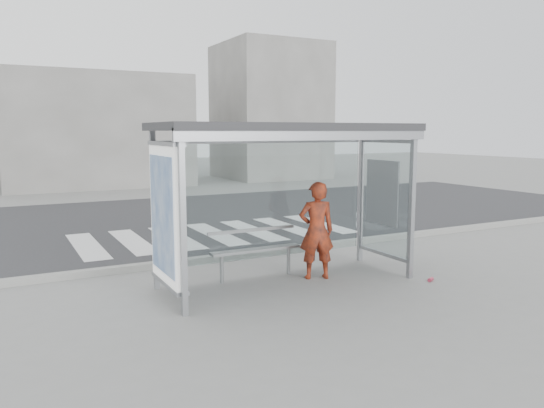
{
  "coord_description": "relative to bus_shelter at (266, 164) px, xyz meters",
  "views": [
    {
      "loc": [
        -4.17,
        -7.41,
        2.5
      ],
      "look_at": [
        -0.18,
        0.2,
        1.31
      ],
      "focal_mm": 35.0,
      "sensor_mm": 36.0,
      "label": 1
    }
  ],
  "objects": [
    {
      "name": "ground",
      "position": [
        0.37,
        -0.06,
        -1.98
      ],
      "size": [
        80.0,
        80.0,
        0.0
      ],
      "primitive_type": "plane",
      "color": "gray",
      "rests_on": "ground"
    },
    {
      "name": "curb",
      "position": [
        0.37,
        1.89,
        -1.92
      ],
      "size": [
        30.0,
        0.18,
        0.12
      ],
      "primitive_type": "cube",
      "color": "gray",
      "rests_on": "ground"
    },
    {
      "name": "crosswalk",
      "position": [
        0.87,
        4.44,
        -1.98
      ],
      "size": [
        6.55,
        3.0,
        0.0
      ],
      "color": "silver",
      "rests_on": "ground"
    },
    {
      "name": "soda_can",
      "position": [
        2.54,
        -1.09,
        -1.95
      ],
      "size": [
        0.14,
        0.11,
        0.07
      ],
      "primitive_type": "cylinder",
      "rotation": [
        0.0,
        1.57,
        0.42
      ],
      "color": "#D33E5B",
      "rests_on": "ground"
    },
    {
      "name": "building_right",
      "position": [
        9.37,
        17.94,
        1.52
      ],
      "size": [
        5.0,
        5.0,
        7.0
      ],
      "primitive_type": "cube",
      "color": "slate",
      "rests_on": "ground"
    },
    {
      "name": "building_center",
      "position": [
        0.37,
        17.94,
        0.52
      ],
      "size": [
        8.0,
        5.0,
        5.0
      ],
      "primitive_type": "cube",
      "color": "slate",
      "rests_on": "ground"
    },
    {
      "name": "person",
      "position": [
        0.95,
        -0.03,
        -1.15
      ],
      "size": [
        0.7,
        0.56,
        1.66
      ],
      "primitive_type": "imported",
      "rotation": [
        0.0,
        0.0,
        2.83
      ],
      "color": "red",
      "rests_on": "ground"
    },
    {
      "name": "bench",
      "position": [
        0.04,
        0.47,
        -1.48
      ],
      "size": [
        1.62,
        0.27,
        0.84
      ],
      "color": "gray",
      "rests_on": "ground"
    },
    {
      "name": "bus_shelter",
      "position": [
        0.0,
        0.0,
        0.0
      ],
      "size": [
        4.25,
        1.65,
        2.62
      ],
      "color": "gray",
      "rests_on": "ground"
    },
    {
      "name": "road",
      "position": [
        0.37,
        6.94,
        -1.98
      ],
      "size": [
        30.0,
        10.0,
        0.01
      ],
      "primitive_type": "cube",
      "color": "#2A2A2D",
      "rests_on": "ground"
    }
  ]
}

